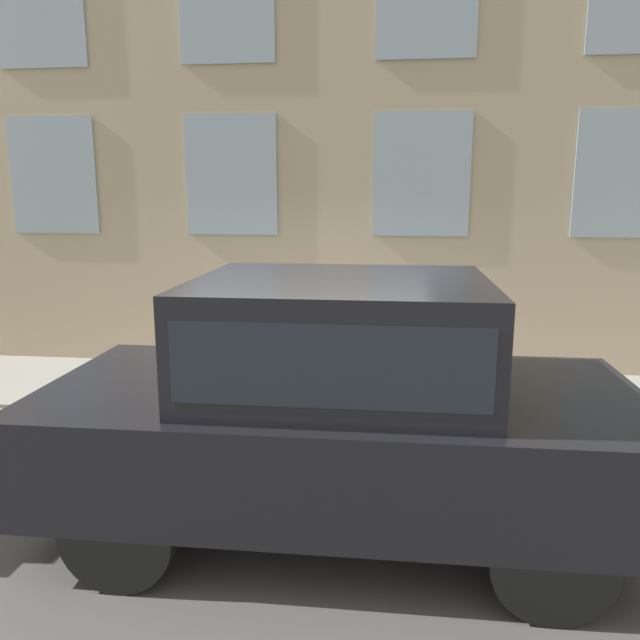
% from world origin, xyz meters
% --- Properties ---
extents(ground_plane, '(80.00, 80.00, 0.00)m').
position_xyz_m(ground_plane, '(0.00, 0.00, 0.00)').
color(ground_plane, '#514F4C').
extents(sidewalk, '(2.64, 60.00, 0.18)m').
position_xyz_m(sidewalk, '(1.32, 0.00, 0.09)').
color(sidewalk, '#9E9B93').
rests_on(sidewalk, ground_plane).
extents(building_facade, '(0.33, 40.00, 7.47)m').
position_xyz_m(building_facade, '(2.79, 0.00, 3.73)').
color(building_facade, tan).
rests_on(building_facade, ground_plane).
extents(fire_hydrant, '(0.28, 0.41, 0.82)m').
position_xyz_m(fire_hydrant, '(0.58, 0.25, 0.60)').
color(fire_hydrant, '#2D7260').
rests_on(fire_hydrant, sidewalk).
extents(person, '(0.30, 0.20, 1.22)m').
position_xyz_m(person, '(0.81, -0.57, 0.91)').
color(person, '#232328').
rests_on(person, sidewalk).
extents(parked_car_charcoal_near, '(2.01, 4.28, 1.90)m').
position_xyz_m(parked_car_charcoal_near, '(-1.17, -0.53, 1.03)').
color(parked_car_charcoal_near, black).
rests_on(parked_car_charcoal_near, ground_plane).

